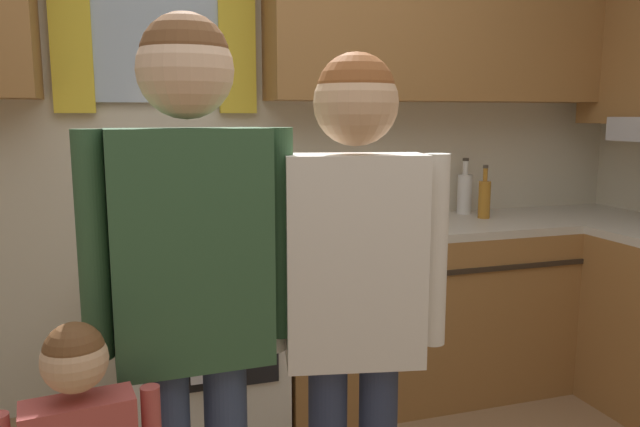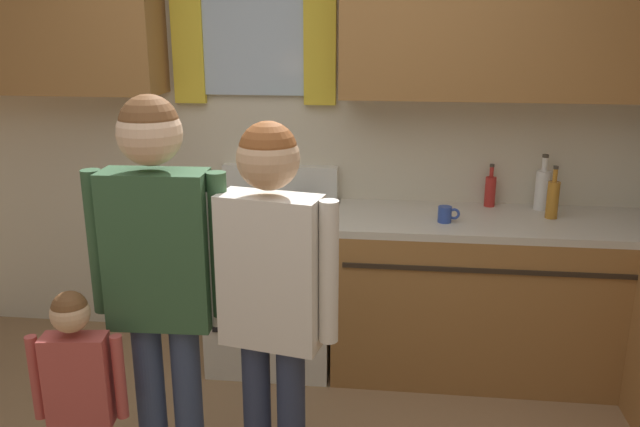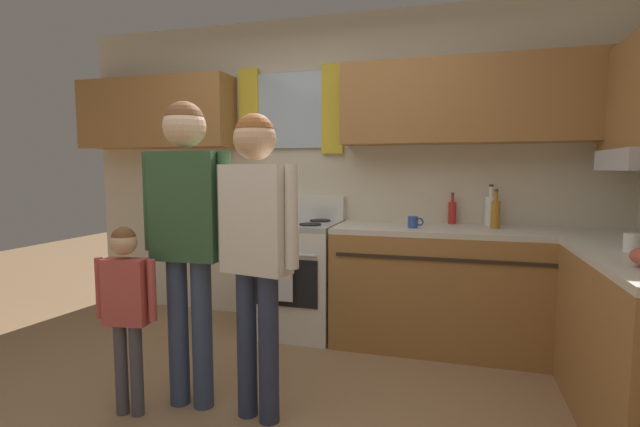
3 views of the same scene
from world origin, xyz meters
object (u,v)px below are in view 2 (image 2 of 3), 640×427
(bottle_sauce_red, at_px, (490,190))
(small_child, at_px, (79,389))
(adult_holding_child, at_px, (160,266))
(bottle_oil_amber, at_px, (553,198))
(bottle_milk_white, at_px, (542,189))
(adult_in_plaid, at_px, (271,287))
(stove_oven, at_px, (274,283))
(mug_cobalt_blue, at_px, (446,214))

(bottle_sauce_red, height_order, small_child, bottle_sauce_red)
(adult_holding_child, bearing_deg, small_child, -145.39)
(bottle_oil_amber, height_order, bottle_milk_white, bottle_milk_white)
(small_child, bearing_deg, adult_in_plaid, 13.08)
(bottle_sauce_red, relative_size, adult_in_plaid, 0.15)
(bottle_milk_white, xyz_separation_m, adult_in_plaid, (-1.25, -1.53, -0.01))
(bottle_oil_amber, height_order, adult_in_plaid, adult_in_plaid)
(stove_oven, height_order, bottle_milk_white, bottle_milk_white)
(stove_oven, height_order, bottle_sauce_red, bottle_sauce_red)
(bottle_sauce_red, height_order, adult_holding_child, adult_holding_child)
(mug_cobalt_blue, height_order, small_child, small_child)
(bottle_oil_amber, relative_size, adult_in_plaid, 0.18)
(bottle_sauce_red, relative_size, small_child, 0.24)
(bottle_oil_amber, height_order, small_child, bottle_oil_amber)
(adult_holding_child, bearing_deg, adult_in_plaid, -3.34)
(adult_holding_child, xyz_separation_m, small_child, (-0.27, -0.18, -0.42))
(mug_cobalt_blue, distance_m, adult_holding_child, 1.64)
(adult_holding_child, bearing_deg, stove_oven, 82.46)
(bottle_oil_amber, relative_size, mug_cobalt_blue, 2.49)
(bottle_sauce_red, distance_m, mug_cobalt_blue, 0.44)
(bottle_sauce_red, height_order, adult_in_plaid, adult_in_plaid)
(stove_oven, relative_size, small_child, 1.07)
(adult_in_plaid, relative_size, small_child, 1.57)
(bottle_oil_amber, xyz_separation_m, small_child, (-1.95, -1.52, -0.37))
(bottle_milk_white, distance_m, small_child, 2.59)
(bottle_sauce_red, distance_m, adult_in_plaid, 1.84)
(stove_oven, distance_m, adult_holding_child, 1.43)
(bottle_sauce_red, distance_m, adult_holding_child, 2.07)
(bottle_milk_white, height_order, small_child, bottle_milk_white)
(bottle_sauce_red, xyz_separation_m, adult_in_plaid, (-0.97, -1.56, 0.02))
(bottle_sauce_red, xyz_separation_m, bottle_oil_amber, (0.30, -0.20, 0.02))
(adult_holding_child, relative_size, adult_in_plaid, 1.05)
(bottle_milk_white, height_order, adult_in_plaid, adult_in_plaid)
(bottle_milk_white, distance_m, adult_holding_child, 2.24)
(adult_holding_child, relative_size, small_child, 1.64)
(adult_holding_child, distance_m, small_child, 0.53)
(mug_cobalt_blue, bearing_deg, stove_oven, 174.11)
(mug_cobalt_blue, bearing_deg, small_child, -135.08)
(bottle_oil_amber, relative_size, bottle_milk_white, 0.91)
(bottle_oil_amber, bearing_deg, mug_cobalt_blue, -165.90)
(bottle_oil_amber, bearing_deg, adult_in_plaid, -132.93)
(bottle_milk_white, distance_m, mug_cobalt_blue, 0.63)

